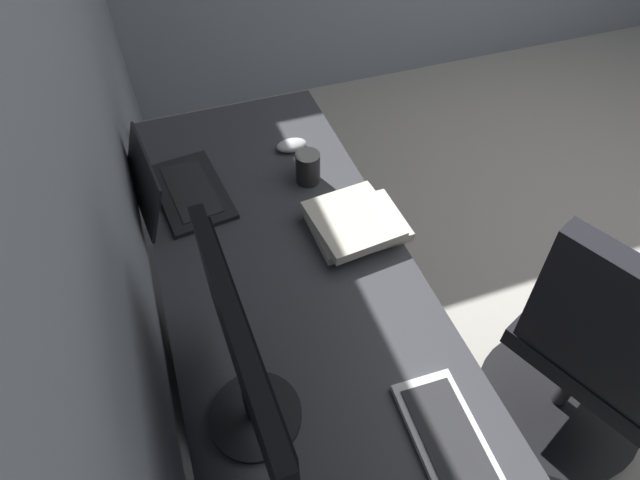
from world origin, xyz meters
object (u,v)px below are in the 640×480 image
office_chair (592,357)px  mouse_main (292,145)px  drawer_pedestal (302,391)px  laptop_leftmost (173,187)px  keyboard_main (464,472)px  book_stack_near (355,223)px  monitor_primary (245,364)px  coffee_mug (308,167)px

office_chair → mouse_main: bearing=35.4°
drawer_pedestal → laptop_leftmost: bearing=21.5°
keyboard_main → drawer_pedestal: bearing=24.3°
drawer_pedestal → book_stack_near: (0.24, -0.25, 0.41)m
laptop_leftmost → mouse_main: size_ratio=3.54×
monitor_primary → coffee_mug: 0.80m
laptop_leftmost → office_chair: 1.35m
keyboard_main → office_chair: size_ratio=0.44×
drawer_pedestal → office_chair: (-0.23, -0.83, 0.11)m
mouse_main → coffee_mug: coffee_mug is taller
drawer_pedestal → keyboard_main: bearing=-155.7°
monitor_primary → laptop_leftmost: 0.77m
keyboard_main → coffee_mug: (0.95, 0.01, 0.04)m
laptop_leftmost → coffee_mug: 0.41m
keyboard_main → office_chair: bearing=-71.0°
coffee_mug → book_stack_near: bearing=-167.1°
keyboard_main → mouse_main: bearing=0.6°
monitor_primary → coffee_mug: (0.69, -0.35, -0.18)m
keyboard_main → coffee_mug: bearing=0.6°
laptop_leftmost → monitor_primary: bearing=-175.3°
monitor_primary → mouse_main: 0.95m
laptop_leftmost → mouse_main: 0.42m
coffee_mug → office_chair: office_chair is taller
office_chair → monitor_primary: bearing=87.9°
monitor_primary → mouse_main: size_ratio=5.06×
drawer_pedestal → office_chair: bearing=-105.8°
book_stack_near → mouse_main: bearing=8.1°
monitor_primary → laptop_leftmost: (0.75, 0.06, -0.19)m
laptop_leftmost → mouse_main: laptop_leftmost is taller
office_chair → drawer_pedestal: bearing=74.2°
monitor_primary → office_chair: size_ratio=0.54×
book_stack_near → coffee_mug: bearing=12.9°
mouse_main → book_stack_near: bearing=-171.9°
coffee_mug → keyboard_main: bearing=-179.4°
monitor_primary → mouse_main: (0.86, -0.35, -0.21)m
drawer_pedestal → laptop_leftmost: size_ratio=1.89×
monitor_primary → keyboard_main: (-0.25, -0.36, -0.22)m
keyboard_main → laptop_leftmost: bearing=22.8°
laptop_leftmost → office_chair: (-0.79, -1.05, -0.32)m
laptop_leftmost → keyboard_main: size_ratio=0.87×
monitor_primary → coffee_mug: monitor_primary is taller
laptop_leftmost → book_stack_near: bearing=-123.3°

